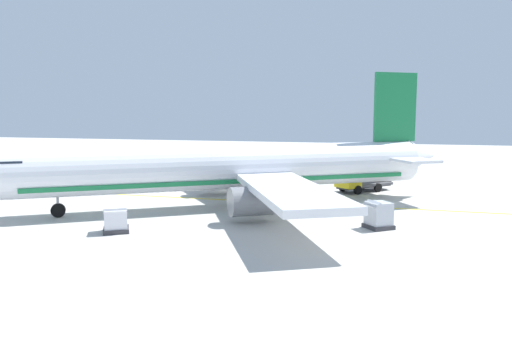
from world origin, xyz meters
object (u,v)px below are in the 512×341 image
Objects in this scene: service_truck_baggage at (356,181)px; crew_loader_left at (301,200)px; airliner_foreground at (233,168)px; cargo_container_mid at (116,219)px; crew_marshaller at (309,191)px; cargo_container_near at (378,215)px.

service_truck_baggage is 3.54× the size of crew_loader_left.
airliner_foreground is 14.58m from service_truck_baggage.
crew_loader_left is at bearing -47.95° from cargo_container_mid.
airliner_foreground reaches higher than crew_marshaller.
crew_loader_left is (-11.19, 3.77, -0.15)m from service_truck_baggage.
cargo_container_near is 1.02× the size of cargo_container_mid.
cargo_container_mid is (-21.23, 14.90, -0.27)m from service_truck_baggage.
crew_marshaller is at bearing 1.18° from crew_loader_left.
cargo_container_near is at bearing -144.68° from crew_marshaller.
crew_marshaller is at bearing 149.06° from service_truck_baggage.
crew_marshaller is at bearing -36.74° from cargo_container_mid.
service_truck_baggage is at bearing -43.05° from airliner_foreground.
cargo_container_near is (-4.90, -12.33, -2.44)m from airliner_foreground.
service_truck_baggage is 11.81m from crew_loader_left.
cargo_container_mid reaches higher than crew_loader_left.
service_truck_baggage is 3.69× the size of crew_marshaller.
cargo_container_near reaches higher than crew_marshaller.
airliner_foreground reaches higher than crew_loader_left.
service_truck_baggage is 25.94m from cargo_container_mid.
crew_loader_left is at bearing 161.39° from service_truck_baggage.
airliner_foreground is 12.10m from cargo_container_mid.
cargo_container_near is 1.38× the size of crew_loader_left.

